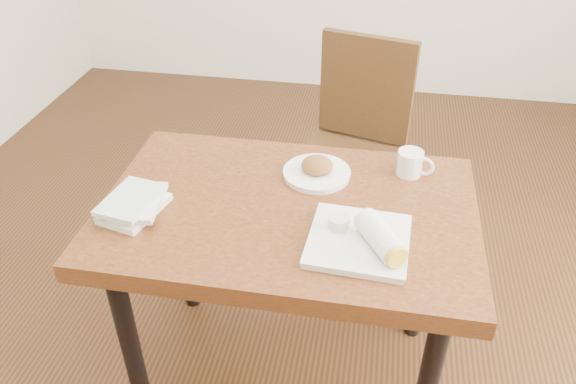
% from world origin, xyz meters
% --- Properties ---
extents(ground, '(4.00, 5.00, 0.01)m').
position_xyz_m(ground, '(0.00, 0.00, -0.01)').
color(ground, '#472814').
rests_on(ground, ground).
extents(table, '(1.10, 0.72, 0.75)m').
position_xyz_m(table, '(0.00, 0.00, 0.66)').
color(table, brown).
rests_on(table, ground).
extents(chair_far, '(0.51, 0.51, 0.95)m').
position_xyz_m(chair_far, '(0.15, 0.80, 0.55)').
color(chair_far, '#412B12').
rests_on(chair_far, ground).
extents(plate_scone, '(0.21, 0.21, 0.07)m').
position_xyz_m(plate_scone, '(0.06, 0.17, 0.77)').
color(plate_scone, white).
rests_on(plate_scone, table).
extents(coffee_mug, '(0.12, 0.08, 0.08)m').
position_xyz_m(coffee_mug, '(0.35, 0.24, 0.79)').
color(coffee_mug, white).
rests_on(coffee_mug, table).
extents(plate_burrito, '(0.28, 0.28, 0.09)m').
position_xyz_m(plate_burrito, '(0.23, -0.15, 0.78)').
color(plate_burrito, white).
rests_on(plate_burrito, table).
extents(book_stack, '(0.18, 0.22, 0.05)m').
position_xyz_m(book_stack, '(-0.43, -0.10, 0.78)').
color(book_stack, white).
rests_on(book_stack, table).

